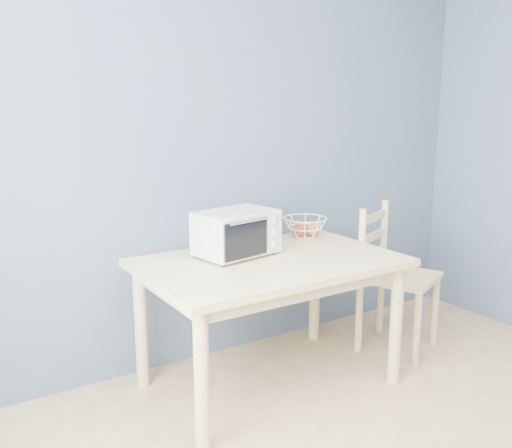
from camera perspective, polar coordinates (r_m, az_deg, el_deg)
dining_table at (r=3.17m, az=1.36°, el=-5.28°), size 1.40×0.90×0.75m
toaster_oven at (r=3.16m, az=-2.21°, el=-0.90°), size 0.48×0.39×0.26m
fruit_basket at (r=3.63m, az=4.87°, el=-0.32°), size 0.31×0.31×0.13m
dining_chair at (r=3.83m, az=13.51°, el=-5.37°), size 0.58×0.58×0.95m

